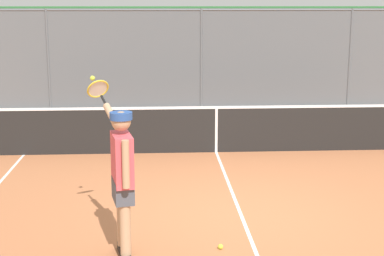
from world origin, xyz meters
name	(u,v)px	position (x,y,z in m)	size (l,w,h in m)	color
ground_plane	(241,216)	(0.00, 0.00, 0.00)	(60.00, 60.00, 0.00)	#B76B42
fence_backdrop	(200,60)	(0.00, -8.53, 1.45)	(19.40, 1.37, 2.92)	#565B60
tennis_net	(216,129)	(0.00, -3.69, 0.49)	(10.12, 0.09, 1.07)	#2D2D2D
tennis_player	(122,172)	(1.62, 1.27, 1.07)	(0.67, 1.39, 2.08)	black
tennis_ball_near_baseline	(220,247)	(0.43, 1.15, 0.03)	(0.07, 0.07, 0.07)	#C1D138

